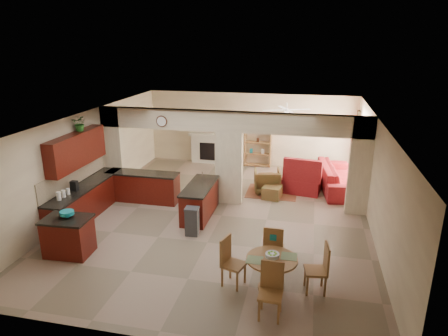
% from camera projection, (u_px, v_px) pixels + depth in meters
% --- Properties ---
extents(floor, '(10.00, 10.00, 0.00)m').
position_uv_depth(floor, '(222.00, 216.00, 11.28)').
color(floor, gray).
rests_on(floor, ground).
extents(ceiling, '(10.00, 10.00, 0.00)m').
position_uv_depth(ceiling, '(221.00, 118.00, 10.41)').
color(ceiling, white).
rests_on(ceiling, wall_back).
extents(wall_back, '(8.00, 0.00, 8.00)m').
position_uv_depth(wall_back, '(250.00, 130.00, 15.49)').
color(wall_back, beige).
rests_on(wall_back, floor).
extents(wall_front, '(8.00, 0.00, 8.00)m').
position_uv_depth(wall_front, '(151.00, 266.00, 6.21)').
color(wall_front, beige).
rests_on(wall_front, floor).
extents(wall_left, '(0.00, 10.00, 10.00)m').
position_uv_depth(wall_left, '(88.00, 159.00, 11.67)').
color(wall_left, beige).
rests_on(wall_left, floor).
extents(wall_right, '(0.00, 10.00, 10.00)m').
position_uv_depth(wall_right, '(376.00, 179.00, 10.03)').
color(wall_right, beige).
rests_on(wall_right, floor).
extents(partition_left_pier, '(0.60, 0.25, 2.80)m').
position_uv_depth(partition_left_pier, '(114.00, 151.00, 12.53)').
color(partition_left_pier, beige).
rests_on(partition_left_pier, floor).
extents(partition_center_pier, '(0.80, 0.25, 2.20)m').
position_uv_depth(partition_center_pier, '(229.00, 168.00, 11.87)').
color(partition_center_pier, beige).
rests_on(partition_center_pier, floor).
extents(partition_right_pier, '(0.60, 0.25, 2.80)m').
position_uv_depth(partition_right_pier, '(360.00, 167.00, 11.02)').
color(partition_right_pier, beige).
rests_on(partition_right_pier, floor).
extents(partition_header, '(8.00, 0.25, 0.60)m').
position_uv_depth(partition_header, '(229.00, 122.00, 11.44)').
color(partition_header, beige).
rests_on(partition_header, partition_center_pier).
extents(kitchen_counter, '(2.52, 3.29, 1.48)m').
position_uv_depth(kitchen_counter, '(110.00, 194.00, 11.57)').
color(kitchen_counter, '#3D0B07').
rests_on(kitchen_counter, floor).
extents(upper_cabinets, '(0.35, 2.40, 0.90)m').
position_uv_depth(upper_cabinets, '(77.00, 150.00, 10.72)').
color(upper_cabinets, '#3D0B07').
rests_on(upper_cabinets, wall_left).
extents(peninsula, '(0.70, 1.85, 0.91)m').
position_uv_depth(peninsula, '(200.00, 200.00, 11.16)').
color(peninsula, '#3D0B07').
rests_on(peninsula, floor).
extents(wall_clock, '(0.34, 0.03, 0.34)m').
position_uv_depth(wall_clock, '(162.00, 121.00, 11.72)').
color(wall_clock, '#4E291A').
rests_on(wall_clock, partition_header).
extents(rug, '(1.60, 1.30, 0.01)m').
position_uv_depth(rug, '(272.00, 192.00, 12.99)').
color(rug, brown).
rests_on(rug, floor).
extents(fireplace, '(1.60, 0.35, 1.20)m').
position_uv_depth(fireplace, '(209.00, 148.00, 15.91)').
color(fireplace, beige).
rests_on(fireplace, floor).
extents(shelving_unit, '(1.00, 0.32, 1.80)m').
position_uv_depth(shelving_unit, '(258.00, 144.00, 15.41)').
color(shelving_unit, brown).
rests_on(shelving_unit, floor).
extents(window_a, '(0.02, 0.90, 1.90)m').
position_uv_depth(window_a, '(364.00, 161.00, 12.24)').
color(window_a, white).
rests_on(window_a, wall_right).
extents(window_b, '(0.02, 0.90, 1.90)m').
position_uv_depth(window_b, '(359.00, 147.00, 13.81)').
color(window_b, white).
rests_on(window_b, wall_right).
extents(glazed_door, '(0.02, 0.70, 2.10)m').
position_uv_depth(glazed_door, '(361.00, 158.00, 13.07)').
color(glazed_door, white).
rests_on(glazed_door, wall_right).
extents(drape_a_left, '(0.10, 0.28, 2.30)m').
position_uv_depth(drape_a_left, '(365.00, 166.00, 11.69)').
color(drape_a_left, '#46251C').
rests_on(drape_a_left, wall_right).
extents(drape_a_right, '(0.10, 0.28, 2.30)m').
position_uv_depth(drape_a_right, '(361.00, 155.00, 12.80)').
color(drape_a_right, '#46251C').
rests_on(drape_a_right, wall_right).
extents(drape_b_left, '(0.10, 0.28, 2.30)m').
position_uv_depth(drape_b_left, '(359.00, 151.00, 13.27)').
color(drape_b_left, '#46251C').
rests_on(drape_b_left, wall_right).
extents(drape_b_right, '(0.10, 0.28, 2.30)m').
position_uv_depth(drape_b_right, '(356.00, 142.00, 14.38)').
color(drape_b_right, '#46251C').
rests_on(drape_b_right, wall_right).
extents(ceiling_fan, '(1.00, 1.00, 0.10)m').
position_uv_depth(ceiling_fan, '(287.00, 110.00, 12.97)').
color(ceiling_fan, white).
rests_on(ceiling_fan, ceiling).
extents(kitchen_island, '(1.08, 0.80, 0.90)m').
position_uv_depth(kitchen_island, '(68.00, 236.00, 9.15)').
color(kitchen_island, '#3D0B07').
rests_on(kitchen_island, floor).
extents(teal_bowl, '(0.32, 0.32, 0.15)m').
position_uv_depth(teal_bowl, '(67.00, 214.00, 9.04)').
color(teal_bowl, teal).
rests_on(teal_bowl, kitchen_island).
extents(trash_can, '(0.33, 0.29, 0.68)m').
position_uv_depth(trash_can, '(192.00, 222.00, 10.09)').
color(trash_can, '#323234').
rests_on(trash_can, floor).
extents(dining_table, '(1.01, 1.01, 0.69)m').
position_uv_depth(dining_table, '(272.00, 268.00, 7.85)').
color(dining_table, brown).
rests_on(dining_table, floor).
extents(fruit_bowl, '(0.27, 0.27, 0.14)m').
position_uv_depth(fruit_bowl, '(272.00, 256.00, 7.72)').
color(fruit_bowl, '#6DC229').
rests_on(fruit_bowl, dining_table).
extents(sofa, '(2.91, 1.44, 0.82)m').
position_uv_depth(sofa, '(338.00, 177.00, 13.17)').
color(sofa, maroon).
rests_on(sofa, floor).
extents(chaise, '(1.33, 1.15, 0.48)m').
position_uv_depth(chaise, '(302.00, 184.00, 13.04)').
color(chaise, maroon).
rests_on(chaise, floor).
extents(armchair, '(0.95, 0.97, 0.76)m').
position_uv_depth(armchair, '(267.00, 181.00, 12.93)').
color(armchair, maroon).
rests_on(armchair, floor).
extents(ottoman, '(0.62, 0.62, 0.39)m').
position_uv_depth(ottoman, '(272.00, 192.00, 12.46)').
color(ottoman, maroon).
rests_on(ottoman, floor).
extents(plant, '(0.44, 0.40, 0.43)m').
position_uv_depth(plant, '(80.00, 123.00, 10.80)').
color(plant, '#154D14').
rests_on(plant, upper_cabinets).
extents(chair_north, '(0.43, 0.44, 1.02)m').
position_uv_depth(chair_north, '(273.00, 246.00, 8.51)').
color(chair_north, brown).
rests_on(chair_north, floor).
extents(chair_east, '(0.48, 0.48, 1.02)m').
position_uv_depth(chair_east, '(320.00, 266.00, 7.75)').
color(chair_east, brown).
rests_on(chair_east, floor).
extents(chair_south, '(0.43, 0.44, 1.02)m').
position_uv_depth(chair_south, '(271.00, 287.00, 7.10)').
color(chair_south, brown).
rests_on(chair_south, floor).
extents(chair_west, '(0.52, 0.52, 1.02)m').
position_uv_depth(chair_west, '(230.00, 259.00, 8.00)').
color(chair_west, brown).
rests_on(chair_west, floor).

